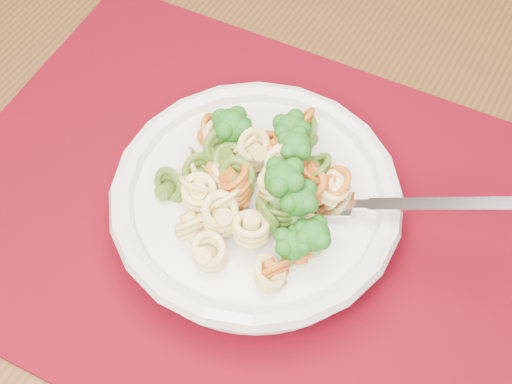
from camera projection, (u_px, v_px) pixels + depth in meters
The scene contains 5 objects.
dining_table at pixel (298, 223), 0.71m from camera, with size 1.53×1.09×0.74m.
placemat at pixel (242, 211), 0.60m from camera, with size 0.50×0.39×0.00m, color #4C0309.
pasta_bowl at pixel (256, 200), 0.57m from camera, with size 0.23×0.23×0.04m.
pasta_broccoli_heap at pixel (256, 188), 0.55m from camera, with size 0.20×0.20×0.06m, color #D8B96A, non-canonical shape.
fork at pixel (337, 205), 0.55m from camera, with size 0.19×0.02×0.01m, color silver, non-canonical shape.
Camera 1 is at (0.02, 0.12, 1.25)m, focal length 50.00 mm.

